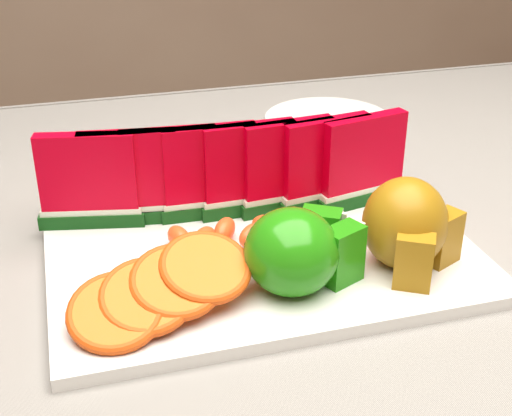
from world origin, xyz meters
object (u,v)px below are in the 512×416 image
object	(u,v)px
platter	(258,248)
pear_cluster	(408,226)
side_plate	(328,120)
apple_cluster	(299,251)

from	to	relation	value
platter	pear_cluster	bearing A→B (deg)	-31.40
platter	pear_cluster	size ratio (longest dim) A/B	3.91
platter	pear_cluster	world-z (taller)	pear_cluster
pear_cluster	side_plate	xyz separation A→B (m)	(0.08, 0.39, -0.05)
side_plate	apple_cluster	bearing A→B (deg)	-114.72
platter	apple_cluster	xyz separation A→B (m)	(0.01, -0.08, 0.04)
side_plate	platter	bearing A→B (deg)	-121.59
apple_cluster	pear_cluster	size ratio (longest dim) A/B	1.07
apple_cluster	side_plate	distance (m)	0.44
apple_cluster	side_plate	world-z (taller)	apple_cluster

